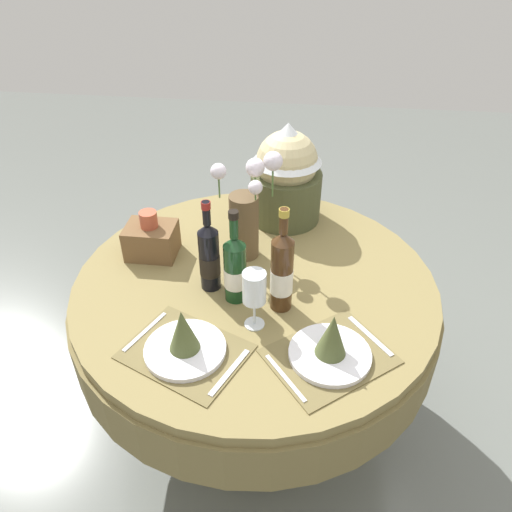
{
  "coord_description": "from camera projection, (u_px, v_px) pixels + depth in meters",
  "views": [
    {
      "loc": [
        0.17,
        -1.34,
        1.84
      ],
      "look_at": [
        0.0,
        0.03,
        0.84
      ],
      "focal_mm": 34.9,
      "sensor_mm": 36.0,
      "label": 1
    }
  ],
  "objects": [
    {
      "name": "place_setting_right",
      "position": [
        331.0,
        346.0,
        1.42
      ],
      "size": [
        0.43,
        0.41,
        0.16
      ],
      "color": "brown",
      "rests_on": "dining_table"
    },
    {
      "name": "place_setting_left",
      "position": [
        184.0,
        341.0,
        1.43
      ],
      "size": [
        0.42,
        0.38,
        0.16
      ],
      "color": "brown",
      "rests_on": "dining_table"
    },
    {
      "name": "gift_tub_back_centre",
      "position": [
        287.0,
        170.0,
        1.94
      ],
      "size": [
        0.28,
        0.28,
        0.41
      ],
      "color": "#474C2D",
      "rests_on": "dining_table"
    },
    {
      "name": "ground",
      "position": [
        255.0,
        414.0,
        2.18
      ],
      "size": [
        8.0,
        8.0,
        0.0
      ],
      "primitive_type": "plane",
      "color": "slate"
    },
    {
      "name": "flower_vase",
      "position": [
        246.0,
        213.0,
        1.75
      ],
      "size": [
        0.24,
        0.15,
        0.41
      ],
      "color": "brown",
      "rests_on": "dining_table"
    },
    {
      "name": "dining_table",
      "position": [
        255.0,
        310.0,
        1.81
      ],
      "size": [
        1.28,
        1.28,
        0.76
      ],
      "color": "olive",
      "rests_on": "ground"
    },
    {
      "name": "woven_basket_side_left",
      "position": [
        151.0,
        239.0,
        1.82
      ],
      "size": [
        0.18,
        0.14,
        0.18
      ],
      "color": "brown",
      "rests_on": "dining_table"
    },
    {
      "name": "wine_bottle_left",
      "position": [
        282.0,
        271.0,
        1.54
      ],
      "size": [
        0.07,
        0.07,
        0.37
      ],
      "color": "#422814",
      "rests_on": "dining_table"
    },
    {
      "name": "wine_bottle_rear",
      "position": [
        209.0,
        256.0,
        1.63
      ],
      "size": [
        0.07,
        0.07,
        0.33
      ],
      "color": "black",
      "rests_on": "dining_table"
    },
    {
      "name": "wine_bottle_centre",
      "position": [
        235.0,
        268.0,
        1.58
      ],
      "size": [
        0.07,
        0.07,
        0.33
      ],
      "color": "#143819",
      "rests_on": "dining_table"
    },
    {
      "name": "wine_glass_right",
      "position": [
        254.0,
        289.0,
        1.47
      ],
      "size": [
        0.07,
        0.07,
        0.2
      ],
      "color": "silver",
      "rests_on": "dining_table"
    }
  ]
}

